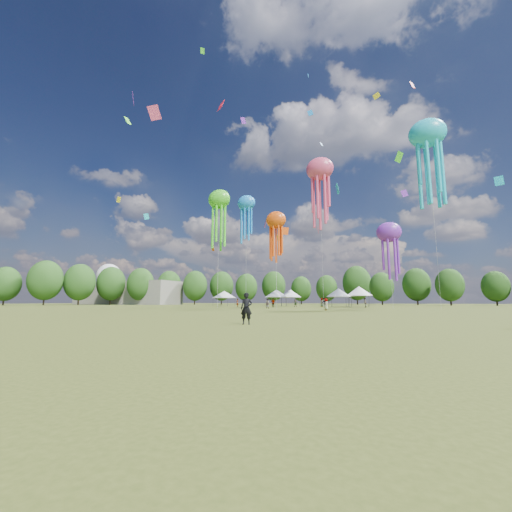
% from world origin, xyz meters
% --- Properties ---
extents(ground, '(300.00, 300.00, 0.00)m').
position_xyz_m(ground, '(0.00, 0.00, 0.00)').
color(ground, '#384416').
rests_on(ground, ground).
extents(observer_main, '(0.69, 0.55, 1.65)m').
position_xyz_m(observer_main, '(9.02, -0.93, 0.83)').
color(observer_main, black).
rests_on(observer_main, ground).
extents(spectator_near, '(0.86, 0.73, 1.55)m').
position_xyz_m(spectator_near, '(-2.75, 32.84, 0.78)').
color(spectator_near, gray).
rests_on(spectator_near, ground).
extents(spectators_far, '(24.04, 25.98, 1.87)m').
position_xyz_m(spectators_far, '(1.89, 45.52, 0.88)').
color(spectators_far, gray).
rests_on(spectators_far, ground).
extents(festival_tents, '(36.35, 9.40, 4.32)m').
position_xyz_m(festival_tents, '(-4.08, 54.16, 3.01)').
color(festival_tents, '#47474C').
rests_on(festival_tents, ground).
extents(show_kites, '(39.75, 19.58, 30.71)m').
position_xyz_m(show_kites, '(7.32, 40.11, 21.40)').
color(show_kites, '#45DD24').
rests_on(show_kites, ground).
extents(small_kites, '(71.25, 61.10, 47.07)m').
position_xyz_m(small_kites, '(0.82, 42.04, 28.68)').
color(small_kites, '#45DD24').
rests_on(small_kites, ground).
extents(treeline, '(201.57, 95.24, 13.43)m').
position_xyz_m(treeline, '(-3.87, 62.51, 6.54)').
color(treeline, '#38281C').
rests_on(treeline, ground).
extents(hangar, '(40.00, 12.00, 8.00)m').
position_xyz_m(hangar, '(-72.00, 72.00, 4.00)').
color(hangar, gray).
rests_on(hangar, ground).
extents(radome, '(9.00, 9.00, 16.00)m').
position_xyz_m(radome, '(-88.00, 78.00, 9.99)').
color(radome, white).
rests_on(radome, ground).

